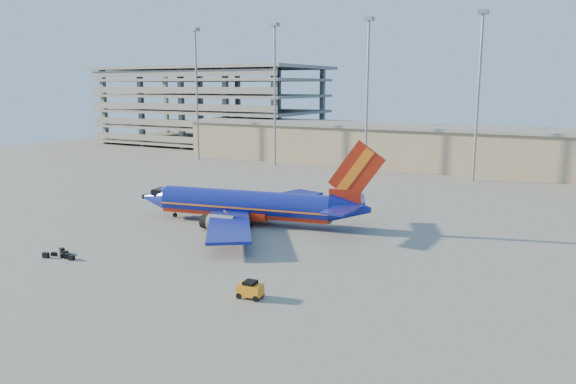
# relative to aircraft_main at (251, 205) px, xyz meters

# --- Properties ---
(ground) EXTENTS (220.00, 220.00, 0.00)m
(ground) POSITION_rel_aircraft_main_xyz_m (2.04, -1.38, -2.24)
(ground) COLOR slate
(ground) RESTS_ON ground
(terminal_building) EXTENTS (122.00, 16.00, 8.50)m
(terminal_building) POSITION_rel_aircraft_main_xyz_m (12.04, 56.62, 2.08)
(terminal_building) COLOR gray
(terminal_building) RESTS_ON ground
(parking_garage) EXTENTS (62.00, 32.00, 21.40)m
(parking_garage) POSITION_rel_aircraft_main_xyz_m (-59.96, 72.67, 9.49)
(parking_garage) COLOR slate
(parking_garage) RESTS_ON ground
(light_mast_row) EXTENTS (101.60, 1.60, 28.65)m
(light_mast_row) POSITION_rel_aircraft_main_xyz_m (7.04, 44.62, 15.31)
(light_mast_row) COLOR gray
(light_mast_row) RESTS_ON ground
(aircraft_main) EXTENTS (30.71, 29.28, 10.48)m
(aircraft_main) POSITION_rel_aircraft_main_xyz_m (0.00, 0.00, 0.00)
(aircraft_main) COLOR navy
(aircraft_main) RESTS_ON ground
(baggage_tug) EXTENTS (2.05, 1.35, 1.40)m
(baggage_tug) POSITION_rel_aircraft_main_xyz_m (13.02, -20.37, -1.51)
(baggage_tug) COLOR orange
(baggage_tug) RESTS_ON ground
(luggage_pile) EXTENTS (3.36, 2.30, 0.54)m
(luggage_pile) POSITION_rel_aircraft_main_xyz_m (-8.86, -20.30, -2.00)
(luggage_pile) COLOR black
(luggage_pile) RESTS_ON ground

